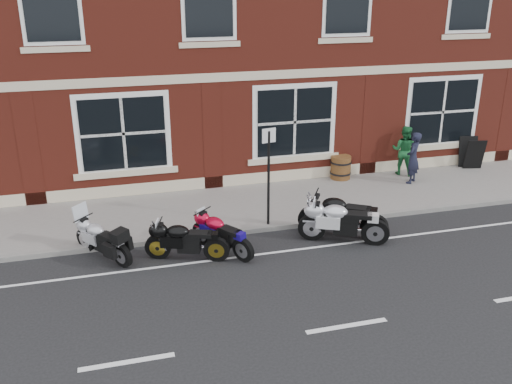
{
  "coord_description": "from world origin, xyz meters",
  "views": [
    {
      "loc": [
        -3.99,
        -11.21,
        6.12
      ],
      "look_at": [
        -0.49,
        1.6,
        1.01
      ],
      "focal_mm": 40.0,
      "sensor_mm": 36.0,
      "label": 1
    }
  ],
  "objects_px": {
    "moto_touring_silver": "(102,238)",
    "moto_sport_black": "(185,239)",
    "barrel_planter": "(341,167)",
    "parking_sign": "(269,170)",
    "a_board_sign": "(471,153)",
    "moto_naked_black": "(341,214)",
    "moto_sport_red": "(222,233)",
    "moto_sport_silver": "(342,220)",
    "pedestrian_left": "(413,158)",
    "pedestrian_right": "(404,150)"
  },
  "relations": [
    {
      "from": "moto_naked_black",
      "to": "barrel_planter",
      "type": "height_order",
      "value": "moto_naked_black"
    },
    {
      "from": "moto_touring_silver",
      "to": "barrel_planter",
      "type": "relative_size",
      "value": 2.14
    },
    {
      "from": "barrel_planter",
      "to": "moto_sport_red",
      "type": "bearing_deg",
      "value": -140.87
    },
    {
      "from": "moto_naked_black",
      "to": "moto_touring_silver",
      "type": "bearing_deg",
      "value": 119.38
    },
    {
      "from": "moto_sport_black",
      "to": "parking_sign",
      "type": "distance_m",
      "value": 2.77
    },
    {
      "from": "moto_touring_silver",
      "to": "moto_naked_black",
      "type": "bearing_deg",
      "value": -40.09
    },
    {
      "from": "moto_touring_silver",
      "to": "moto_sport_black",
      "type": "bearing_deg",
      "value": -54.96
    },
    {
      "from": "pedestrian_left",
      "to": "a_board_sign",
      "type": "bearing_deg",
      "value": 153.2
    },
    {
      "from": "moto_touring_silver",
      "to": "a_board_sign",
      "type": "height_order",
      "value": "moto_touring_silver"
    },
    {
      "from": "moto_sport_red",
      "to": "barrel_planter",
      "type": "distance_m",
      "value": 5.9
    },
    {
      "from": "parking_sign",
      "to": "a_board_sign",
      "type": "bearing_deg",
      "value": 9.32
    },
    {
      "from": "moto_sport_black",
      "to": "pedestrian_left",
      "type": "distance_m",
      "value": 7.96
    },
    {
      "from": "moto_sport_black",
      "to": "moto_sport_silver",
      "type": "xyz_separation_m",
      "value": [
        3.77,
        -0.09,
        0.06
      ]
    },
    {
      "from": "moto_sport_silver",
      "to": "parking_sign",
      "type": "xyz_separation_m",
      "value": [
        -1.49,
        1.22,
        1.01
      ]
    },
    {
      "from": "moto_sport_silver",
      "to": "parking_sign",
      "type": "distance_m",
      "value": 2.17
    },
    {
      "from": "moto_naked_black",
      "to": "moto_sport_red",
      "type": "bearing_deg",
      "value": 124.73
    },
    {
      "from": "moto_naked_black",
      "to": "a_board_sign",
      "type": "bearing_deg",
      "value": -27.85
    },
    {
      "from": "barrel_planter",
      "to": "a_board_sign",
      "type": "bearing_deg",
      "value": -2.2
    },
    {
      "from": "moto_naked_black",
      "to": "barrel_planter",
      "type": "distance_m",
      "value": 3.92
    },
    {
      "from": "moto_naked_black",
      "to": "pedestrian_left",
      "type": "bearing_deg",
      "value": -19.75
    },
    {
      "from": "moto_sport_red",
      "to": "pedestrian_left",
      "type": "xyz_separation_m",
      "value": [
        6.51,
        2.79,
        0.42
      ]
    },
    {
      "from": "moto_touring_silver",
      "to": "moto_naked_black",
      "type": "xyz_separation_m",
      "value": [
        5.72,
        -0.32,
        0.08
      ]
    },
    {
      "from": "moto_sport_black",
      "to": "moto_touring_silver",
      "type": "bearing_deg",
      "value": 92.24
    },
    {
      "from": "pedestrian_right",
      "to": "moto_sport_black",
      "type": "bearing_deg",
      "value": 67.73
    },
    {
      "from": "moto_sport_black",
      "to": "parking_sign",
      "type": "xyz_separation_m",
      "value": [
        2.29,
        1.13,
        1.07
      ]
    },
    {
      "from": "moto_naked_black",
      "to": "a_board_sign",
      "type": "xyz_separation_m",
      "value": [
        6.06,
        3.43,
        0.05
      ]
    },
    {
      "from": "pedestrian_left",
      "to": "a_board_sign",
      "type": "height_order",
      "value": "pedestrian_left"
    },
    {
      "from": "moto_naked_black",
      "to": "barrel_planter",
      "type": "bearing_deg",
      "value": 9.55
    },
    {
      "from": "moto_sport_red",
      "to": "a_board_sign",
      "type": "distance_m",
      "value": 9.77
    },
    {
      "from": "moto_sport_black",
      "to": "pedestrian_left",
      "type": "relative_size",
      "value": 1.18
    },
    {
      "from": "moto_touring_silver",
      "to": "barrel_planter",
      "type": "distance_m",
      "value": 7.97
    },
    {
      "from": "moto_sport_black",
      "to": "moto_sport_silver",
      "type": "relative_size",
      "value": 0.92
    },
    {
      "from": "moto_sport_silver",
      "to": "parking_sign",
      "type": "relative_size",
      "value": 0.8
    },
    {
      "from": "moto_touring_silver",
      "to": "moto_sport_black",
      "type": "xyz_separation_m",
      "value": [
        1.81,
        -0.59,
        0.01
      ]
    },
    {
      "from": "moto_sport_red",
      "to": "moto_sport_silver",
      "type": "xyz_separation_m",
      "value": [
        2.9,
        -0.25,
        0.07
      ]
    },
    {
      "from": "moto_touring_silver",
      "to": "pedestrian_left",
      "type": "bearing_deg",
      "value": -22.5
    },
    {
      "from": "parking_sign",
      "to": "moto_naked_black",
      "type": "bearing_deg",
      "value": -37.09
    },
    {
      "from": "moto_touring_silver",
      "to": "pedestrian_left",
      "type": "relative_size",
      "value": 0.98
    },
    {
      "from": "moto_sport_red",
      "to": "pedestrian_right",
      "type": "xyz_separation_m",
      "value": [
        6.64,
        3.58,
        0.41
      ]
    },
    {
      "from": "moto_naked_black",
      "to": "parking_sign",
      "type": "height_order",
      "value": "parking_sign"
    },
    {
      "from": "pedestrian_left",
      "to": "parking_sign",
      "type": "bearing_deg",
      "value": -23.42
    },
    {
      "from": "moto_sport_black",
      "to": "barrel_planter",
      "type": "xyz_separation_m",
      "value": [
        5.45,
        3.88,
        -0.02
      ]
    },
    {
      "from": "moto_sport_red",
      "to": "moto_touring_silver",
      "type": "bearing_deg",
      "value": 137.43
    },
    {
      "from": "moto_sport_silver",
      "to": "barrel_planter",
      "type": "bearing_deg",
      "value": 3.25
    },
    {
      "from": "moto_touring_silver",
      "to": "moto_sport_red",
      "type": "bearing_deg",
      "value": -46.06
    },
    {
      "from": "moto_sport_black",
      "to": "pedestrian_left",
      "type": "xyz_separation_m",
      "value": [
        7.39,
        2.95,
        0.41
      ]
    },
    {
      "from": "moto_touring_silver",
      "to": "pedestrian_right",
      "type": "relative_size",
      "value": 0.99
    },
    {
      "from": "moto_sport_red",
      "to": "pedestrian_right",
      "type": "height_order",
      "value": "pedestrian_right"
    },
    {
      "from": "barrel_planter",
      "to": "parking_sign",
      "type": "xyz_separation_m",
      "value": [
        -3.16,
        -2.75,
        1.09
      ]
    },
    {
      "from": "moto_sport_red",
      "to": "a_board_sign",
      "type": "relative_size",
      "value": 1.63
    }
  ]
}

